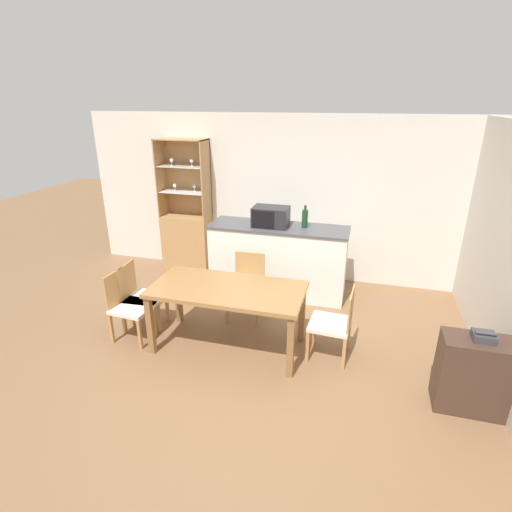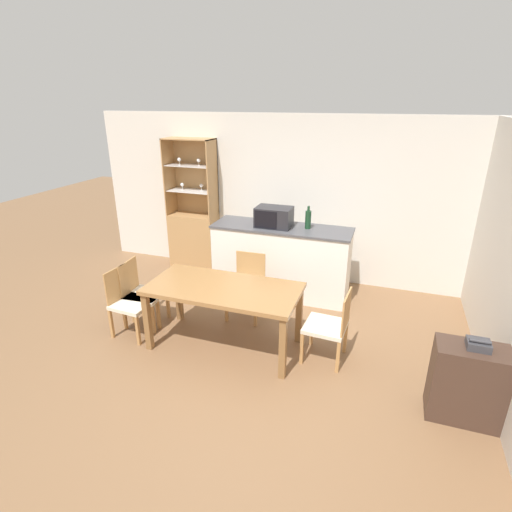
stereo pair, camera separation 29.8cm
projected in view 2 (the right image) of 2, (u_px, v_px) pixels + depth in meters
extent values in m
plane|color=brown|center=(235.00, 366.00, 4.39)|extent=(18.00, 18.00, 0.00)
cube|color=silver|center=(296.00, 199.00, 6.23)|extent=(6.80, 0.06, 2.55)
cube|color=white|center=(281.00, 261.00, 5.88)|extent=(1.97, 0.60, 1.01)
cube|color=#4C4C51|center=(282.00, 228.00, 5.69)|extent=(2.00, 0.63, 0.03)
cube|color=tan|center=(194.00, 241.00, 6.85)|extent=(0.80, 0.39, 0.93)
cube|color=tan|center=(196.00, 176.00, 6.61)|extent=(0.80, 0.02, 1.24)
cube|color=tan|center=(169.00, 176.00, 6.57)|extent=(0.02, 0.39, 1.24)
cube|color=tan|center=(213.00, 179.00, 6.33)|extent=(0.02, 0.39, 1.24)
cube|color=tan|center=(188.00, 139.00, 6.23)|extent=(0.80, 0.39, 0.02)
cube|color=white|center=(191.00, 191.00, 6.53)|extent=(0.75, 0.35, 0.01)
cube|color=white|center=(190.00, 165.00, 6.38)|extent=(0.75, 0.35, 0.01)
cylinder|color=white|center=(182.00, 190.00, 6.57)|extent=(0.04, 0.04, 0.01)
cylinder|color=white|center=(182.00, 188.00, 6.56)|extent=(0.01, 0.01, 0.06)
sphere|color=white|center=(182.00, 185.00, 6.54)|extent=(0.06, 0.06, 0.06)
cylinder|color=white|center=(180.00, 165.00, 6.39)|extent=(0.04, 0.04, 0.01)
cylinder|color=white|center=(179.00, 163.00, 6.38)|extent=(0.01, 0.01, 0.06)
sphere|color=white|center=(179.00, 160.00, 6.36)|extent=(0.06, 0.06, 0.06)
cylinder|color=white|center=(202.00, 190.00, 6.51)|extent=(0.04, 0.04, 0.01)
cylinder|color=white|center=(201.00, 189.00, 6.50)|extent=(0.01, 0.01, 0.06)
sphere|color=white|center=(201.00, 185.00, 6.48)|extent=(0.06, 0.06, 0.06)
cylinder|color=white|center=(199.00, 165.00, 6.32)|extent=(0.04, 0.04, 0.01)
cylinder|color=white|center=(199.00, 164.00, 6.31)|extent=(0.01, 0.01, 0.06)
sphere|color=white|center=(199.00, 160.00, 6.29)|extent=(0.06, 0.06, 0.06)
cube|color=olive|center=(224.00, 289.00, 4.51)|extent=(1.73, 0.84, 0.05)
cube|color=olive|center=(148.00, 322.00, 4.58)|extent=(0.07, 0.07, 0.72)
cube|color=olive|center=(283.00, 348.00, 4.09)|extent=(0.07, 0.07, 0.72)
cube|color=olive|center=(179.00, 294.00, 5.21)|extent=(0.07, 0.07, 0.72)
cube|color=olive|center=(299.00, 315.00, 4.73)|extent=(0.07, 0.07, 0.72)
cube|color=beige|center=(133.00, 304.00, 4.87)|extent=(0.47, 0.47, 0.05)
cube|color=#B7844C|center=(117.00, 284.00, 4.87)|extent=(0.05, 0.40, 0.42)
cube|color=#B7844C|center=(158.00, 315.00, 5.05)|extent=(0.04, 0.04, 0.39)
cube|color=#B7844C|center=(138.00, 331.00, 4.71)|extent=(0.04, 0.04, 0.39)
cube|color=#B7844C|center=(133.00, 309.00, 5.20)|extent=(0.04, 0.04, 0.39)
cube|color=#B7844C|center=(111.00, 324.00, 4.86)|extent=(0.04, 0.04, 0.39)
cube|color=beige|center=(325.00, 326.00, 4.39)|extent=(0.47, 0.47, 0.05)
cube|color=#B7844C|center=(346.00, 312.00, 4.23)|extent=(0.05, 0.41, 0.42)
cube|color=#B7844C|center=(302.00, 348.00, 4.38)|extent=(0.04, 0.04, 0.39)
cube|color=#B7844C|center=(312.00, 330.00, 4.72)|extent=(0.04, 0.04, 0.39)
cube|color=#B7844C|center=(338.00, 357.00, 4.23)|extent=(0.04, 0.04, 0.39)
cube|color=#B7844C|center=(345.00, 338.00, 4.57)|extent=(0.04, 0.04, 0.39)
cube|color=beige|center=(246.00, 289.00, 5.26)|extent=(0.45, 0.45, 0.05)
cube|color=#B7844C|center=(251.00, 267.00, 5.36)|extent=(0.41, 0.03, 0.42)
cube|color=#B7844C|center=(255.00, 313.00, 5.10)|extent=(0.04, 0.04, 0.39)
cube|color=#B7844C|center=(226.00, 308.00, 5.22)|extent=(0.04, 0.04, 0.39)
cube|color=#B7844C|center=(264.00, 299.00, 5.46)|extent=(0.04, 0.04, 0.39)
cube|color=#B7844C|center=(237.00, 295.00, 5.57)|extent=(0.04, 0.04, 0.39)
cube|color=beige|center=(145.00, 295.00, 5.10)|extent=(0.47, 0.47, 0.05)
cube|color=#B7844C|center=(128.00, 277.00, 5.06)|extent=(0.04, 0.41, 0.42)
cube|color=#B7844C|center=(168.00, 304.00, 5.31)|extent=(0.04, 0.04, 0.39)
cube|color=#B7844C|center=(153.00, 319.00, 4.95)|extent=(0.04, 0.04, 0.39)
cube|color=#B7844C|center=(141.00, 301.00, 5.40)|extent=(0.04, 0.04, 0.39)
cube|color=#B7844C|center=(125.00, 315.00, 5.05)|extent=(0.04, 0.04, 0.39)
cube|color=#232328|center=(274.00, 217.00, 5.64)|extent=(0.50, 0.34, 0.28)
cube|color=black|center=(265.00, 220.00, 5.51)|extent=(0.32, 0.01, 0.24)
cylinder|color=#193D23|center=(308.00, 220.00, 5.57)|extent=(0.08, 0.08, 0.25)
cylinder|color=#193D23|center=(309.00, 209.00, 5.51)|extent=(0.03, 0.03, 0.07)
cube|color=#422D23|center=(467.00, 383.00, 3.57)|extent=(0.61, 0.34, 0.74)
cube|color=#483227|center=(467.00, 380.00, 3.56)|extent=(0.57, 0.30, 0.02)
cube|color=#38383D|center=(478.00, 345.00, 3.42)|extent=(0.19, 0.16, 0.07)
cylinder|color=#38383D|center=(480.00, 341.00, 3.37)|extent=(0.17, 0.03, 0.03)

